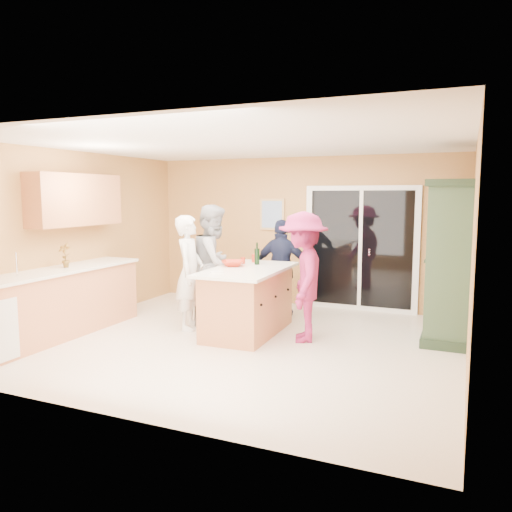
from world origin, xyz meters
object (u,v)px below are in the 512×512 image
at_px(woman_grey, 214,264).
at_px(woman_magenta, 303,277).
at_px(green_hutch, 449,263).
at_px(woman_navy, 282,268).
at_px(kitchen_island, 248,303).
at_px(woman_white, 190,273).

xyz_separation_m(woman_grey, woman_magenta, (1.53, -0.38, -0.03)).
distance_m(green_hutch, woman_navy, 2.54).
relative_size(kitchen_island, woman_navy, 1.15).
relative_size(kitchen_island, woman_white, 1.08).
relative_size(green_hutch, woman_magenta, 1.24).
bearing_deg(green_hutch, kitchen_island, -164.09).
distance_m(kitchen_island, green_hutch, 2.77).
xyz_separation_m(kitchen_island, woman_magenta, (0.82, -0.04, 0.43)).
height_order(kitchen_island, woman_grey, woman_grey).
distance_m(kitchen_island, woman_grey, 0.92).
bearing_deg(woman_white, woman_navy, -53.66).
distance_m(woman_grey, woman_magenta, 1.58).
bearing_deg(woman_grey, kitchen_island, -125.11).
distance_m(kitchen_island, woman_magenta, 0.92).
bearing_deg(woman_grey, woman_white, 151.85).
xyz_separation_m(woman_navy, woman_magenta, (0.71, -1.14, 0.09)).
distance_m(woman_white, woman_grey, 0.49).
xyz_separation_m(kitchen_island, woman_grey, (-0.71, 0.35, 0.46)).
distance_m(green_hutch, woman_white, 3.59).
distance_m(woman_grey, woman_navy, 1.12).
height_order(kitchen_island, woman_navy, woman_navy).
relative_size(green_hutch, woman_grey, 1.19).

